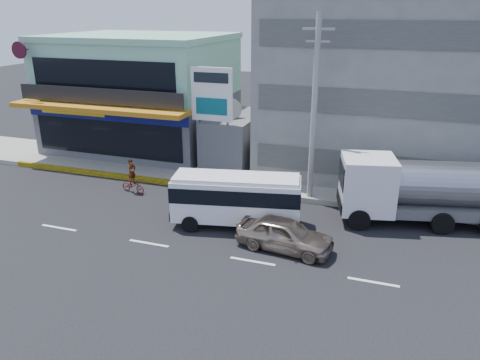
% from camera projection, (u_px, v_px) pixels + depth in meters
% --- Properties ---
extents(ground, '(120.00, 120.00, 0.00)m').
position_uv_depth(ground, '(149.00, 243.00, 21.49)').
color(ground, black).
rests_on(ground, ground).
extents(sidewalk, '(70.00, 5.00, 0.30)m').
position_uv_depth(sidewalk, '(299.00, 184.00, 28.35)').
color(sidewalk, gray).
rests_on(sidewalk, ground).
extents(shop_building, '(12.40, 11.70, 8.00)m').
position_uv_depth(shop_building, '(143.00, 96.00, 34.91)').
color(shop_building, '#48484D').
rests_on(shop_building, ground).
extents(concrete_building, '(16.00, 12.00, 14.00)m').
position_uv_depth(concrete_building, '(401.00, 62.00, 29.34)').
color(concrete_building, gray).
rests_on(concrete_building, ground).
extents(gap_structure, '(3.00, 6.00, 3.50)m').
position_uv_depth(gap_structure, '(235.00, 141.00, 31.53)').
color(gap_structure, '#48484D').
rests_on(gap_structure, ground).
extents(satellite_dish, '(1.50, 1.50, 0.15)m').
position_uv_depth(satellite_dish, '(230.00, 117.00, 30.01)').
color(satellite_dish, slate).
rests_on(satellite_dish, gap_structure).
extents(billboard, '(2.60, 0.18, 6.90)m').
position_uv_depth(billboard, '(212.00, 101.00, 28.10)').
color(billboard, gray).
rests_on(billboard, ground).
extents(utility_pole_near, '(1.60, 0.30, 10.00)m').
position_uv_depth(utility_pole_near, '(314.00, 110.00, 24.45)').
color(utility_pole_near, '#999993').
rests_on(utility_pole_near, ground).
extents(minibus, '(6.51, 3.19, 2.61)m').
position_uv_depth(minibus, '(236.00, 196.00, 22.74)').
color(minibus, white).
rests_on(minibus, ground).
extents(sedan, '(4.55, 2.32, 1.48)m').
position_uv_depth(sedan, '(285.00, 234.00, 20.74)').
color(sedan, tan).
rests_on(sedan, ground).
extents(tanker_truck, '(8.77, 4.27, 3.33)m').
position_uv_depth(tanker_truck, '(420.00, 189.00, 23.03)').
color(tanker_truck, silver).
rests_on(tanker_truck, ground).
extents(motorcycle_rider, '(1.65, 0.82, 2.02)m').
position_uv_depth(motorcycle_rider, '(133.00, 182.00, 27.21)').
color(motorcycle_rider, '#5E0D15').
rests_on(motorcycle_rider, ground).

